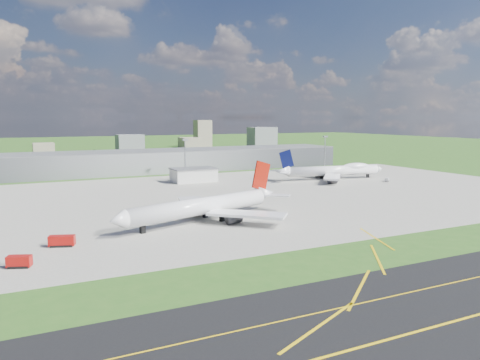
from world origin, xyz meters
name	(u,v)px	position (x,y,z in m)	size (l,w,h in m)	color
ground	(155,174)	(0.00, 150.00, 0.00)	(1400.00, 1400.00, 0.00)	#2B591C
apron	(236,196)	(10.00, 40.00, 0.04)	(360.00, 190.00, 0.08)	gray
terminal	(149,161)	(0.00, 165.00, 7.50)	(300.00, 42.00, 15.00)	gray
ops_building	(194,175)	(10.00, 100.00, 4.00)	(26.00, 16.00, 8.00)	silver
mast_center	(185,152)	(10.00, 115.00, 17.71)	(3.50, 2.00, 25.90)	gray
mast_east	(325,147)	(120.00, 115.00, 17.71)	(3.50, 2.00, 25.90)	gray
airliner_red_twin	(206,206)	(-24.84, -5.93, 5.72)	(76.34, 58.13, 21.49)	white
airliner_blue_quad	(334,171)	(94.70, 71.28, 5.49)	(75.52, 58.66, 19.77)	white
fire_truck	(62,241)	(-78.15, -19.77, 1.70)	(8.17, 5.24, 3.41)	#9B0E0B
crash_tender	(19,262)	(-90.35, -36.41, 1.60)	(6.66, 4.73, 3.20)	#9A0E0B
tug_yellow	(196,214)	(-25.35, 3.92, 0.89)	(3.64, 2.48, 1.69)	yellow
van_white_near	(262,192)	(24.78, 39.18, 1.28)	(3.62, 5.39, 2.53)	beige
van_white_far	(387,180)	(117.23, 47.16, 1.12)	(4.51, 4.04, 2.20)	silver
bldg_cw	(44,150)	(-60.00, 340.00, 7.00)	(20.00, 18.00, 14.00)	gray
bldg_c	(130,145)	(20.00, 310.00, 11.00)	(26.00, 20.00, 22.00)	slate
bldg_ce	(190,144)	(100.00, 350.00, 8.00)	(22.00, 24.00, 16.00)	gray
bldg_e	(262,139)	(180.00, 320.00, 14.00)	(30.00, 22.00, 28.00)	slate
bldg_tall_e	(203,134)	(140.00, 410.00, 18.00)	(20.00, 18.00, 36.00)	gray
tree_c	(95,154)	(-20.00, 280.00, 5.84)	(8.10, 8.10, 9.90)	#382314
tree_e	(188,151)	(70.00, 275.00, 5.51)	(7.65, 7.65, 9.35)	#382314
tree_far_e	(261,149)	(160.00, 285.00, 4.53)	(6.30, 6.30, 7.70)	#382314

